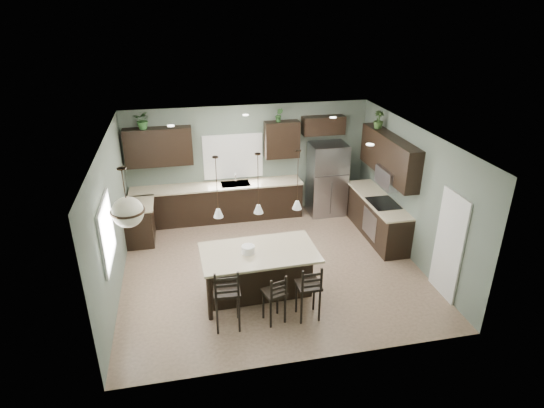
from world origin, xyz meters
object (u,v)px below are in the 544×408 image
(bar_stool_right, at_px, (308,291))
(plant_back_left, at_px, (143,120))
(refrigerator, at_px, (327,179))
(serving_dish, at_px, (248,249))
(kitchen_island, at_px, (259,273))
(bar_stool_left, at_px, (227,297))
(bar_stool_center, at_px, (274,297))

(bar_stool_right, bearing_deg, plant_back_left, 121.51)
(refrigerator, relative_size, bar_stool_right, 1.71)
(serving_dish, distance_m, bar_stool_right, 1.31)
(serving_dish, relative_size, bar_stool_right, 0.22)
(kitchen_island, bearing_deg, plant_back_left, 118.48)
(kitchen_island, distance_m, serving_dish, 0.57)
(serving_dish, bearing_deg, plant_back_left, 117.83)
(bar_stool_left, bearing_deg, bar_stool_right, 1.75)
(serving_dish, xyz_separation_m, bar_stool_left, (-0.49, -0.80, -0.40))
(bar_stool_left, bearing_deg, kitchen_island, 52.47)
(kitchen_island, xyz_separation_m, bar_stool_left, (-0.69, -0.80, 0.13))
(refrigerator, xyz_separation_m, bar_stool_right, (-1.63, -4.03, -0.38))
(bar_stool_left, xyz_separation_m, plant_back_left, (-1.33, 4.24, 2.01))
(kitchen_island, height_order, bar_stool_center, bar_stool_center)
(serving_dish, height_order, bar_stool_right, bar_stool_right)
(serving_dish, relative_size, plant_back_left, 0.57)
(kitchen_island, relative_size, bar_stool_center, 2.19)
(bar_stool_center, bearing_deg, bar_stool_left, 162.65)
(kitchen_island, relative_size, plant_back_left, 4.99)
(bar_stool_left, distance_m, bar_stool_right, 1.39)
(serving_dish, xyz_separation_m, bar_stool_center, (0.31, -0.81, -0.51))
(bar_stool_center, bearing_deg, plant_back_left, 100.45)
(refrigerator, xyz_separation_m, serving_dish, (-2.53, -3.20, 0.07))
(bar_stool_left, relative_size, bar_stool_right, 1.10)
(kitchen_island, distance_m, bar_stool_right, 1.10)
(bar_stool_left, height_order, plant_back_left, plant_back_left)
(serving_dish, bearing_deg, kitchen_island, 1.93)
(bar_stool_right, bearing_deg, serving_dish, 136.45)
(kitchen_island, xyz_separation_m, plant_back_left, (-2.02, 3.44, 2.15))
(refrigerator, xyz_separation_m, bar_stool_center, (-2.22, -4.02, -0.44))
(kitchen_island, bearing_deg, bar_stool_left, -132.60)
(plant_back_left, bearing_deg, refrigerator, -3.20)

